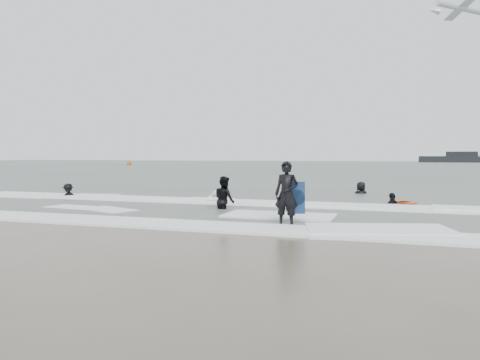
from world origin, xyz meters
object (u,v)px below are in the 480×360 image
(buoy, at_px, (129,163))
(vessel_horizon, at_px, (462,159))
(surfer_wading, at_px, (224,210))
(surfer_breaker, at_px, (68,197))
(surfer_right_far, at_px, (361,195))
(surfer_right_near, at_px, (393,205))
(surfer_centre, at_px, (286,226))

(buoy, bearing_deg, vessel_horizon, 42.28)
(surfer_wading, relative_size, buoy, 1.13)
(surfer_breaker, bearing_deg, surfer_wading, -22.74)
(surfer_right_far, bearing_deg, surfer_wading, 38.53)
(surfer_breaker, distance_m, surfer_right_near, 15.64)
(surfer_wading, distance_m, vessel_horizon, 139.20)
(surfer_breaker, distance_m, vessel_horizon, 138.61)
(surfer_centre, relative_size, surfer_right_near, 1.18)
(surfer_wading, height_order, buoy, buoy)
(surfer_centre, bearing_deg, surfer_wading, 138.56)
(surfer_centre, distance_m, surfer_wading, 4.64)
(surfer_breaker, bearing_deg, surfer_right_far, 17.76)
(surfer_wading, height_order, vessel_horizon, vessel_horizon)
(surfer_right_near, bearing_deg, surfer_breaker, -36.37)
(surfer_centre, xyz_separation_m, surfer_right_near, (2.80, 7.54, 0.00))
(surfer_wading, relative_size, vessel_horizon, 0.08)
(surfer_breaker, xyz_separation_m, surfer_right_near, (15.53, 1.80, 0.00))
(buoy, bearing_deg, surfer_breaker, -59.14)
(surfer_centre, bearing_deg, vessel_horizon, 85.98)
(surfer_centre, distance_m, surfer_right_near, 8.05)
(surfer_wading, height_order, surfer_right_near, surfer_wading)
(surfer_centre, xyz_separation_m, vessel_horizon, (18.77, 140.72, 1.22))
(surfer_right_far, bearing_deg, vessel_horizon, -124.09)
(vessel_horizon, bearing_deg, surfer_breaker, -103.14)
(surfer_breaker, relative_size, buoy, 0.94)
(surfer_wading, distance_m, surfer_right_near, 7.43)
(surfer_right_near, distance_m, buoy, 87.84)
(surfer_breaker, relative_size, vessel_horizon, 0.06)
(surfer_centre, distance_m, buoy, 92.06)
(vessel_horizon, bearing_deg, surfer_right_near, -96.84)
(surfer_wading, bearing_deg, vessel_horizon, -56.69)
(surfer_breaker, height_order, vessel_horizon, vessel_horizon)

